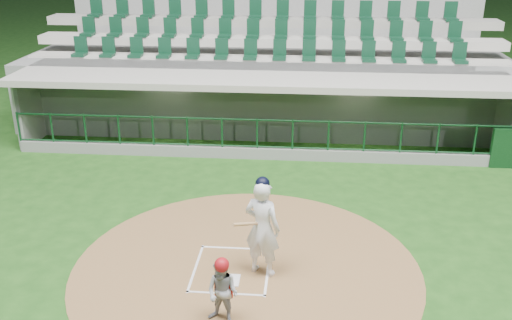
{
  "coord_description": "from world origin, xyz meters",
  "views": [
    {
      "loc": [
        1.38,
        -10.28,
        6.48
      ],
      "look_at": [
        0.26,
        2.6,
        1.3
      ],
      "focal_mm": 40.0,
      "sensor_mm": 36.0,
      "label": 1
    }
  ],
  "objects": [
    {
      "name": "ground",
      "position": [
        0.0,
        0.0,
        0.0
      ],
      "size": [
        120.0,
        120.0,
        0.0
      ],
      "primitive_type": "plane",
      "color": "#194313",
      "rests_on": "ground"
    },
    {
      "name": "batter_box_chalk",
      "position": [
        0.0,
        -0.3,
        0.02
      ],
      "size": [
        1.55,
        1.8,
        0.01
      ],
      "color": "silver",
      "rests_on": "ground"
    },
    {
      "name": "dugout_structure",
      "position": [
        0.06,
        7.84,
        0.96
      ],
      "size": [
        16.4,
        3.7,
        3.0
      ],
      "color": "slate",
      "rests_on": "ground"
    },
    {
      "name": "catcher",
      "position": [
        0.07,
        -1.98,
        0.65
      ],
      "size": [
        0.72,
        0.65,
        1.31
      ],
      "color": "#98999E",
      "rests_on": "dirt_circle"
    },
    {
      "name": "batter",
      "position": [
        0.64,
        -0.34,
        1.06
      ],
      "size": [
        0.98,
        1.01,
        2.12
      ],
      "color": "white",
      "rests_on": "dirt_circle"
    },
    {
      "name": "dirt_circle",
      "position": [
        0.3,
        -0.2,
        0.01
      ],
      "size": [
        7.2,
        7.2,
        0.01
      ],
      "primitive_type": "cylinder",
      "color": "brown",
      "rests_on": "ground"
    },
    {
      "name": "seating_deck",
      "position": [
        0.0,
        10.91,
        1.42
      ],
      "size": [
        17.0,
        6.72,
        5.15
      ],
      "color": "slate",
      "rests_on": "ground"
    },
    {
      "name": "home_plate",
      "position": [
        0.0,
        -0.7,
        0.02
      ],
      "size": [
        0.43,
        0.43,
        0.02
      ],
      "primitive_type": "cube",
      "color": "silver",
      "rests_on": "dirt_circle"
    }
  ]
}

